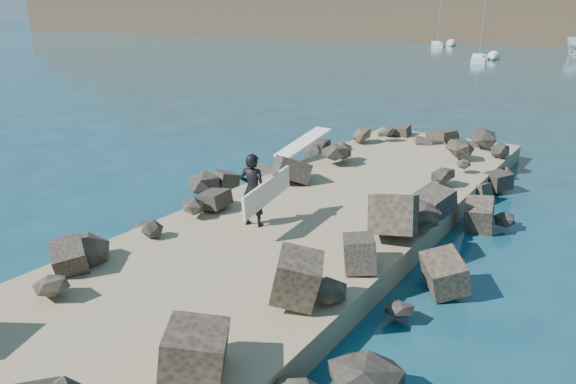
{
  "coord_description": "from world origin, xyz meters",
  "views": [
    {
      "loc": [
        6.69,
        -10.65,
        5.62
      ],
      "look_at": [
        0.0,
        -1.0,
        1.5
      ],
      "focal_mm": 32.0,
      "sensor_mm": 36.0,
      "label": 1
    }
  ],
  "objects": [
    {
      "name": "ground",
      "position": [
        0.0,
        0.0,
        0.0
      ],
      "size": [
        800.0,
        800.0,
        0.0
      ],
      "primitive_type": "plane",
      "color": "#0F384C",
      "rests_on": "ground"
    },
    {
      "name": "sailboat_a",
      "position": [
        -10.65,
        54.76,
        0.35
      ],
      "size": [
        3.2,
        7.28,
        8.58
      ],
      "color": "silver",
      "rests_on": "ground"
    },
    {
      "name": "riprap_left",
      "position": [
        -2.9,
        -1.5,
        0.5
      ],
      "size": [
        2.6,
        22.0,
        1.0
      ],
      "primitive_type": "cube",
      "color": "black",
      "rests_on": "ground"
    },
    {
      "name": "surfer_with_board",
      "position": [
        -0.69,
        -1.42,
        1.53
      ],
      "size": [
        1.04,
        2.27,
        1.84
      ],
      "color": "black",
      "rests_on": "jetty"
    },
    {
      "name": "riprap_right",
      "position": [
        2.9,
        -1.5,
        0.5
      ],
      "size": [
        2.6,
        22.0,
        1.0
      ],
      "primitive_type": "cube",
      "color": "black",
      "rests_on": "ground"
    },
    {
      "name": "sailboat_e",
      "position": [
        -24.44,
        79.29,
        0.35
      ],
      "size": [
        4.26,
        8.08,
        9.49
      ],
      "color": "silver",
      "rests_on": "ground"
    },
    {
      "name": "jetty",
      "position": [
        0.0,
        -2.0,
        0.3
      ],
      "size": [
        6.0,
        26.0,
        0.6
      ],
      "primitive_type": "cube",
      "color": "#8C7759",
      "rests_on": "ground"
    },
    {
      "name": "surfboard_resting",
      "position": [
        -3.18,
        4.58,
        1.04
      ],
      "size": [
        0.82,
        2.72,
        0.09
      ],
      "primitive_type": "cube",
      "rotation": [
        0.0,
        0.0,
        -0.06
      ],
      "color": "white",
      "rests_on": "riprap_left"
    }
  ]
}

